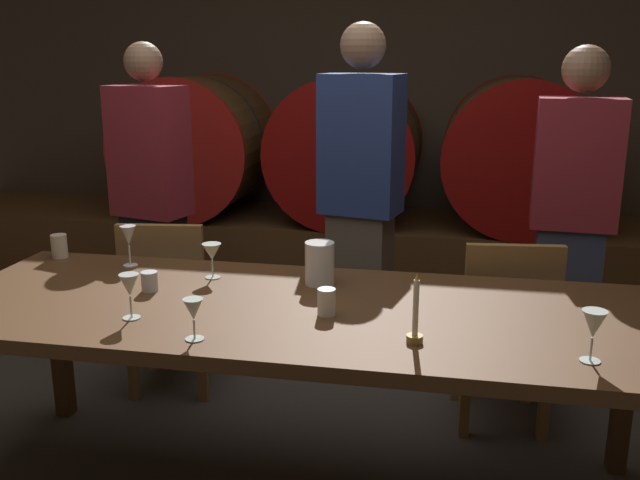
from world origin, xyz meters
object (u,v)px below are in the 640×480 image
object	(u,v)px
cup_center	(150,281)
pitcher	(320,263)
wine_barrel_left	(197,145)
cup_right	(327,302)
wine_barrel_right	(518,153)
candle_center	(415,323)
guest_left	(152,202)
wine_glass_far_right	(594,326)
wine_glass_right	(193,311)
wine_barrel_center	(347,149)
wine_glass_center_left	(129,287)
wine_glass_left	(128,237)
chair_left	(169,298)
wine_glass_center_right	(212,253)
dining_table	(299,323)
guest_center	(361,201)
cup_left	(59,246)
guest_right	(571,223)
chair_right	(505,325)

from	to	relation	value
cup_center	pitcher	bearing A→B (deg)	18.46
wine_barrel_left	cup_right	xyz separation A→B (m)	(1.41, -2.55, -0.18)
wine_barrel_right	candle_center	size ratio (longest dim) A/B	4.32
guest_left	wine_glass_far_right	distance (m)	2.46
wine_glass_right	cup_center	size ratio (longest dim) A/B	1.79
wine_barrel_center	wine_glass_center_left	bearing A→B (deg)	-96.54
wine_glass_left	wine_glass_center_left	bearing A→B (deg)	-64.02
wine_barrel_right	chair_left	bearing A→B (deg)	-134.46
cup_center	cup_right	world-z (taller)	cup_right
wine_glass_left	wine_glass_center_right	bearing A→B (deg)	-13.01
wine_barrel_right	pitcher	bearing A→B (deg)	-111.75
guest_left	dining_table	bearing A→B (deg)	147.31
wine_barrel_center	candle_center	bearing A→B (deg)	-76.85
wine_barrel_left	wine_glass_center_right	bearing A→B (deg)	-68.22
wine_barrel_left	wine_barrel_center	bearing A→B (deg)	0.00
candle_center	wine_glass_far_right	bearing A→B (deg)	-4.51
dining_table	candle_center	xyz separation A→B (m)	(0.42, -0.25, 0.13)
wine_glass_center_right	wine_glass_center_left	bearing A→B (deg)	-104.30
wine_barrel_center	wine_glass_left	world-z (taller)	wine_barrel_center
guest_center	pitcher	xyz separation A→B (m)	(-0.04, -0.88, -0.07)
wine_barrel_left	wine_barrel_center	distance (m)	1.08
wine_glass_right	wine_glass_center_right	bearing A→B (deg)	104.24
wine_barrel_left	cup_left	xyz separation A→B (m)	(0.14, -2.09, -0.18)
guest_right	wine_barrel_center	bearing A→B (deg)	-42.86
chair_right	guest_right	distance (m)	0.64
guest_left	wine_glass_left	xyz separation A→B (m)	(0.26, -0.81, 0.03)
wine_barrel_center	guest_left	bearing A→B (deg)	-122.14
guest_center	guest_right	distance (m)	1.01
wine_glass_far_right	cup_left	xyz separation A→B (m)	(-2.09, 0.69, -0.06)
guest_right	cup_right	xyz separation A→B (m)	(-0.96, -1.17, -0.04)
chair_left	cup_left	world-z (taller)	chair_left
guest_left	wine_glass_left	distance (m)	0.85
wine_barrel_center	guest_right	xyz separation A→B (m)	(1.29, -1.38, -0.14)
chair_right	cup_left	size ratio (longest dim) A/B	8.60
guest_right	cup_right	world-z (taller)	guest_right
dining_table	candle_center	distance (m)	0.51
guest_right	wine_glass_center_left	world-z (taller)	guest_right
wine_barrel_left	wine_barrel_center	xyz separation A→B (m)	(1.08, 0.00, 0.00)
wine_glass_center_left	guest_right	bearing A→B (deg)	39.81
wine_glass_right	cup_left	size ratio (longest dim) A/B	1.31
wine_glass_right	cup_center	distance (m)	0.53
cup_left	cup_center	distance (m)	0.67
candle_center	cup_left	bearing A→B (deg)	157.76
guest_right	cup_center	bearing A→B (deg)	36.73
wine_glass_far_right	cup_left	distance (m)	2.20
wine_glass_left	wine_glass_center_left	distance (m)	0.63
guest_center	wine_barrel_left	bearing A→B (deg)	-32.26
wine_barrel_center	wine_glass_center_right	xyz separation A→B (m)	(-0.19, -2.24, -0.12)
guest_center	cup_left	bearing A→B (deg)	43.60
guest_left	wine_glass_right	size ratio (longest dim) A/B	12.61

